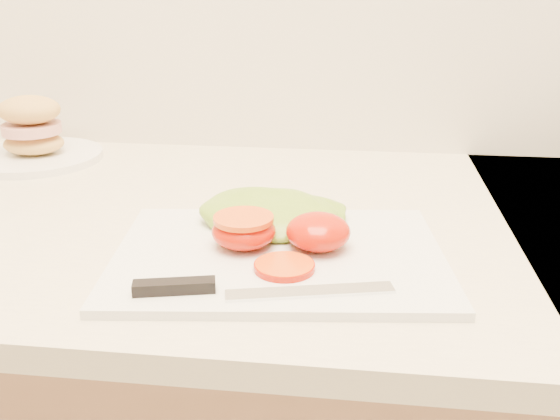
# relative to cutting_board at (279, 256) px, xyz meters

# --- Properties ---
(cutting_board) EXTENTS (0.38, 0.30, 0.01)m
(cutting_board) POSITION_rel_cutting_board_xyz_m (0.00, 0.00, 0.00)
(cutting_board) COLOR silver
(cutting_board) RESTS_ON counter
(tomato_half_dome) EXTENTS (0.07, 0.07, 0.04)m
(tomato_half_dome) POSITION_rel_cutting_board_xyz_m (0.04, 0.02, 0.02)
(tomato_half_dome) COLOR red
(tomato_half_dome) RESTS_ON cutting_board
(tomato_half_cut) EXTENTS (0.07, 0.07, 0.04)m
(tomato_half_cut) POSITION_rel_cutting_board_xyz_m (-0.04, 0.01, 0.02)
(tomato_half_cut) COLOR red
(tomato_half_cut) RESTS_ON cutting_board
(tomato_slice_0) EXTENTS (0.06, 0.06, 0.01)m
(tomato_slice_0) POSITION_rel_cutting_board_xyz_m (0.01, -0.04, 0.01)
(tomato_slice_0) COLOR orange
(tomato_slice_0) RESTS_ON cutting_board
(lettuce_leaf_0) EXTENTS (0.18, 0.13, 0.03)m
(lettuce_leaf_0) POSITION_rel_cutting_board_xyz_m (-0.02, 0.07, 0.02)
(lettuce_leaf_0) COLOR #8EB530
(lettuce_leaf_0) RESTS_ON cutting_board
(lettuce_leaf_1) EXTENTS (0.14, 0.12, 0.02)m
(lettuce_leaf_1) POSITION_rel_cutting_board_xyz_m (0.02, 0.08, 0.02)
(lettuce_leaf_1) COLOR #8EB530
(lettuce_leaf_1) RESTS_ON cutting_board
(knife) EXTENTS (0.25, 0.06, 0.01)m
(knife) POSITION_rel_cutting_board_xyz_m (-0.04, -0.10, 0.01)
(knife) COLOR silver
(knife) RESTS_ON cutting_board
(sandwich_plate) EXTENTS (0.22, 0.22, 0.11)m
(sandwich_plate) POSITION_rel_cutting_board_xyz_m (-0.45, 0.33, 0.03)
(sandwich_plate) COLOR white
(sandwich_plate) RESTS_ON counter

